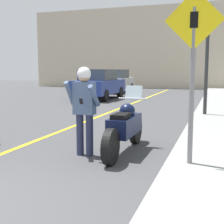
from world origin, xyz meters
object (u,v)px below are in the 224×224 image
person_biker (84,102)px  parked_car_silver (115,81)px  motorcycle (125,127)px  traffic_light (208,39)px  crossing_sign (193,61)px  parked_car_blue (99,84)px

person_biker → parked_car_silver: 17.11m
motorcycle → person_biker: 0.97m
person_biker → traffic_light: (1.99, 5.63, 1.61)m
person_biker → parked_car_silver: bearing=106.2°
crossing_sign → traffic_light: size_ratio=0.75×
parked_car_blue → traffic_light: bearing=-42.5°
person_biker → traffic_light: size_ratio=0.47×
motorcycle → parked_car_silver: (-5.45, 15.97, 0.34)m
motorcycle → crossing_sign: 2.00m
person_biker → traffic_light: bearing=70.5°
motorcycle → parked_car_blue: (-4.66, 10.64, 0.34)m
parked_car_silver → crossing_sign: bearing=-68.0°
crossing_sign → parked_car_silver: (-6.78, 16.78, -0.91)m
crossing_sign → parked_car_blue: (-5.99, 11.45, -0.91)m
person_biker → crossing_sign: size_ratio=0.63×
person_biker → crossing_sign: crossing_sign is taller
motorcycle → parked_car_silver: 16.88m
motorcycle → person_biker: person_biker is taller
parked_car_blue → parked_car_silver: size_ratio=1.00×
parked_car_blue → person_biker: bearing=-70.2°
crossing_sign → motorcycle: bearing=148.8°
crossing_sign → traffic_light: (-0.01, 5.97, 0.87)m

